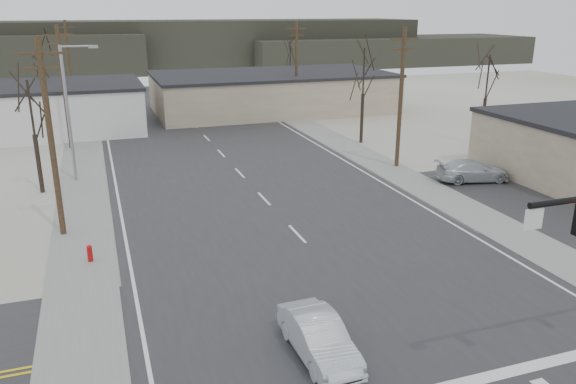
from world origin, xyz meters
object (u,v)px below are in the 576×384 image
(fire_hydrant, at_px, (90,253))
(sedan_crossing, at_px, (319,337))
(car_far_a, at_px, (190,101))
(car_parked_silver, at_px, (473,171))
(car_far_b, at_px, (166,85))

(fire_hydrant, height_order, sedan_crossing, sedan_crossing)
(fire_hydrant, relative_size, sedan_crossing, 0.20)
(fire_hydrant, height_order, car_far_a, car_far_a)
(fire_hydrant, distance_m, car_parked_silver, 25.16)
(car_far_b, distance_m, car_parked_silver, 53.80)
(car_far_b, xyz_separation_m, car_parked_silver, (13.78, -52.00, 0.05))
(car_parked_silver, bearing_deg, car_far_a, 31.69)
(fire_hydrant, bearing_deg, car_far_a, 74.11)
(fire_hydrant, distance_m, sedan_crossing, 12.61)
(car_far_a, distance_m, car_parked_silver, 38.00)
(fire_hydrant, bearing_deg, car_far_b, 79.20)
(car_far_a, bearing_deg, fire_hydrant, 83.08)
(fire_hydrant, xyz_separation_m, car_parked_silver, (24.65, 5.00, 0.29))
(fire_hydrant, relative_size, car_parked_silver, 0.18)
(sedan_crossing, relative_size, car_far_a, 0.76)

